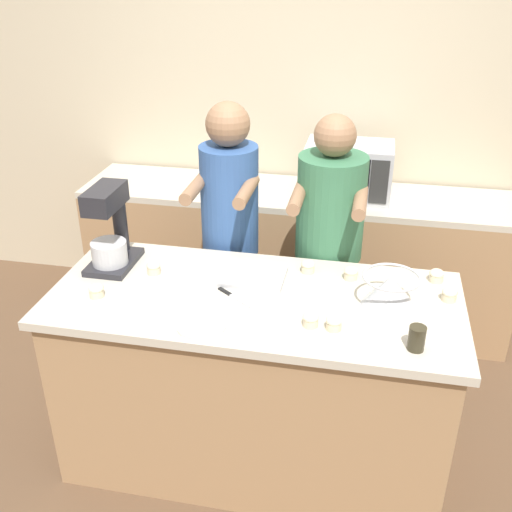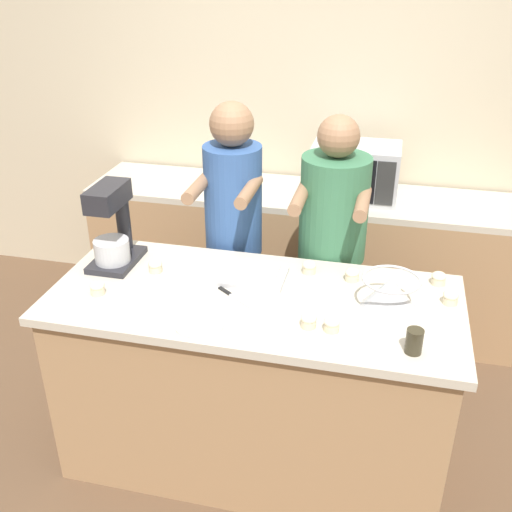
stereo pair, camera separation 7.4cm
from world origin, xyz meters
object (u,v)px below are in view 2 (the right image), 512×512
Objects in this scene: person_right at (330,261)px; microwave_oven at (355,171)px; cupcake_0 at (439,278)px; cupcake_7 at (97,288)px; cupcake_6 at (309,267)px; cupcake_1 at (155,266)px; cupcake_3 at (352,274)px; cupcake_2 at (309,320)px; knife at (232,296)px; cupcake_5 at (332,324)px; mixing_bowl at (390,292)px; stand_mixer at (113,230)px; drinking_glass at (414,341)px; cupcake_4 at (451,297)px; small_plate at (199,325)px; baking_tray at (242,274)px; person_left at (234,244)px.

microwave_oven is at bearing 86.62° from person_right.
cupcake_0 and cupcake_7 have the same top height.
cupcake_0 is 1.00× the size of cupcake_6.
cupcake_3 is (0.92, 0.13, 0.00)m from cupcake_1.
person_right is at bearing 89.89° from cupcake_2.
knife is at bearing -160.13° from cupcake_0.
cupcake_0 is 1.00× the size of cupcake_5.
knife is at bearing -174.84° from mixing_bowl.
drinking_glass is at bearing -16.29° from stand_mixer.
drinking_glass is 1.52× the size of cupcake_4.
stand_mixer is 0.74m from small_plate.
person_right reaches higher than stand_mixer.
cupcake_5 is 1.06m from cupcake_7.
stand_mixer is 6.10× the size of cupcake_1.
stand_mixer is 0.98× the size of baking_tray.
knife is at bearing -152.01° from cupcake_3.
person_right is 6.55× the size of mixing_bowl.
cupcake_3 is at bearing 84.38° from cupcake_5.
cupcake_6 is at bearing -102.09° from person_right.
cupcake_0 and cupcake_3 have the same top height.
cupcake_0 is at bearing -28.95° from person_right.
drinking_glass is (0.79, -0.42, 0.03)m from baking_tray.
microwave_oven is 2.64× the size of small_plate.
person_right is at bearing -93.38° from microwave_oven.
microwave_oven reaches higher than cupcake_6.
person_right reaches higher than cupcake_5.
baking_tray is at bearing 91.39° from knife.
cupcake_7 reaches higher than small_plate.
microwave_oven is at bearing 88.26° from cupcake_2.
cupcake_4 is at bearing 68.62° from drinking_glass.
cupcake_6 is at bearing 56.48° from small_plate.
small_plate is at bearing -116.48° from person_right.
stand_mixer reaches higher than cupcake_7.
drinking_glass reaches higher than cupcake_5.
cupcake_3 is (0.14, -0.35, 0.13)m from person_right.
cupcake_2 is (0.37, -0.16, 0.03)m from knife.
knife is at bearing 163.14° from drinking_glass.
baking_tray is 4.08× the size of drinking_glass.
cupcake_4 is 1.00× the size of cupcake_5.
cupcake_1 is at bearing 161.21° from cupcake_5.
stand_mixer is at bearing 168.89° from cupcake_1.
stand_mixer is 0.66m from baking_tray.
cupcake_7 is at bearing 164.60° from small_plate.
cupcake_6 is at bearing 20.64° from baking_tray.
mixing_bowl is at bearing -3.83° from cupcake_1.
person_left is 6.68× the size of mixing_bowl.
knife is at bearing -88.61° from baking_tray.
stand_mixer is 1.55m from cupcake_0.
cupcake_6 is 1.00× the size of cupcake_7.
cupcake_6 is (-0.38, 0.23, -0.05)m from mixing_bowl.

